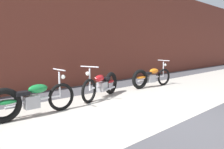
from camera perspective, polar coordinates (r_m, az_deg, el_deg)
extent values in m
plane|color=#47474C|center=(4.78, 17.87, -11.99)|extent=(80.00, 80.00, 0.00)
cube|color=#B2ADA3|center=(5.79, 2.49, -8.19)|extent=(36.00, 3.50, 0.01)
cube|color=brown|center=(8.41, -14.73, 12.31)|extent=(36.00, 0.50, 4.62)
torus|color=black|center=(5.41, -13.27, -5.80)|extent=(0.68, 0.10, 0.68)
torus|color=black|center=(4.95, -26.76, -7.34)|extent=(0.73, 0.15, 0.73)
cylinder|color=silver|center=(5.14, -19.72, -6.28)|extent=(1.24, 0.09, 0.06)
cube|color=#99999E|center=(5.12, -20.53, -6.83)|extent=(0.33, 0.23, 0.28)
ellipsoid|color=#197A38|center=(5.12, -19.00, -3.56)|extent=(0.44, 0.20, 0.20)
ellipsoid|color=#197A38|center=(4.95, -26.24, -6.60)|extent=(0.44, 0.19, 0.10)
cube|color=black|center=(5.01, -22.79, -4.67)|extent=(0.28, 0.21, 0.08)
cylinder|color=silver|center=(5.33, -13.74, -2.61)|extent=(0.05, 0.05, 0.62)
cylinder|color=silver|center=(5.28, -13.86, 1.24)|extent=(0.05, 0.58, 0.03)
sphere|color=white|center=(5.35, -12.85, -0.60)|extent=(0.11, 0.11, 0.11)
cylinder|color=silver|center=(5.21, -23.58, -7.66)|extent=(0.55, 0.07, 0.06)
torus|color=black|center=(6.00, -6.11, -4.34)|extent=(0.67, 0.31, 0.68)
torus|color=black|center=(7.10, -0.31, -2.27)|extent=(0.73, 0.37, 0.73)
cylinder|color=silver|center=(6.54, -2.96, -2.99)|extent=(1.18, 0.47, 0.06)
cube|color=#99999E|center=(6.61, -2.61, -3.22)|extent=(0.38, 0.32, 0.28)
ellipsoid|color=red|center=(6.43, -3.34, -1.00)|extent=(0.48, 0.33, 0.20)
ellipsoid|color=red|center=(7.05, -0.50, -1.85)|extent=(0.47, 0.32, 0.10)
cube|color=black|center=(6.75, -1.77, -1.10)|extent=(0.33, 0.28, 0.08)
cylinder|color=silver|center=(5.98, -5.93, -1.37)|extent=(0.06, 0.06, 0.62)
cylinder|color=silver|center=(5.94, -5.98, 2.07)|extent=(0.23, 0.56, 0.03)
sphere|color=white|center=(5.87, -6.49, 0.24)|extent=(0.11, 0.11, 0.11)
cylinder|color=silver|center=(6.76, -0.48, -3.66)|extent=(0.54, 0.24, 0.06)
torus|color=black|center=(8.94, 13.54, -0.64)|extent=(0.68, 0.17, 0.68)
torus|color=black|center=(8.01, 7.40, -1.22)|extent=(0.74, 0.22, 0.73)
cylinder|color=silver|center=(8.46, 10.64, -0.73)|extent=(1.23, 0.21, 0.06)
cube|color=#99999E|center=(8.41, 10.26, -1.05)|extent=(0.35, 0.26, 0.28)
ellipsoid|color=orange|center=(8.49, 11.06, 0.92)|extent=(0.46, 0.25, 0.20)
ellipsoid|color=orange|center=(8.03, 7.67, -0.77)|extent=(0.46, 0.24, 0.10)
cube|color=black|center=(8.24, 9.32, 0.35)|extent=(0.30, 0.23, 0.08)
cylinder|color=silver|center=(8.87, 13.43, 1.33)|extent=(0.05, 0.05, 0.62)
cylinder|color=silver|center=(8.84, 13.50, 3.65)|extent=(0.11, 0.58, 0.03)
sphere|color=white|center=(8.93, 13.89, 2.51)|extent=(0.11, 0.11, 0.11)
cylinder|color=silver|center=(8.36, 8.36, -1.61)|extent=(0.55, 0.13, 0.06)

